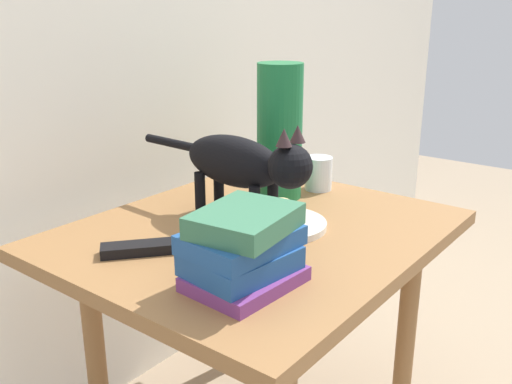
# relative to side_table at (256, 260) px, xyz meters

# --- Properties ---
(side_table) EXTENTS (0.79, 0.68, 0.57)m
(side_table) POSITION_rel_side_table_xyz_m (0.00, 0.00, 0.00)
(side_table) COLOR olive
(side_table) RESTS_ON ground
(plate) EXTENTS (0.20, 0.20, 0.01)m
(plate) POSITION_rel_side_table_xyz_m (0.03, -0.04, 0.08)
(plate) COLOR silver
(plate) RESTS_ON side_table
(bread_roll) EXTENTS (0.09, 0.07, 0.05)m
(bread_roll) POSITION_rel_side_table_xyz_m (0.03, -0.04, 0.11)
(bread_roll) COLOR #E0BC7A
(bread_roll) RESTS_ON plate
(cat) EXTENTS (0.10, 0.48, 0.23)m
(cat) POSITION_rel_side_table_xyz_m (0.01, 0.04, 0.21)
(cat) COLOR black
(cat) RESTS_ON side_table
(book_stack) EXTENTS (0.20, 0.16, 0.13)m
(book_stack) POSITION_rel_side_table_xyz_m (-0.22, -0.14, 0.14)
(book_stack) COLOR #72337A
(book_stack) RESTS_ON side_table
(green_vase) EXTENTS (0.11, 0.11, 0.33)m
(green_vase) POSITION_rel_side_table_xyz_m (0.20, 0.08, 0.24)
(green_vase) COLOR #196B38
(green_vase) RESTS_ON side_table
(candle_jar) EXTENTS (0.07, 0.07, 0.08)m
(candle_jar) POSITION_rel_side_table_xyz_m (0.31, 0.04, 0.11)
(candle_jar) COLOR silver
(candle_jar) RESTS_ON side_table
(tv_remote) EXTENTS (0.14, 0.13, 0.02)m
(tv_remote) POSITION_rel_side_table_xyz_m (-0.24, 0.09, 0.08)
(tv_remote) COLOR black
(tv_remote) RESTS_ON side_table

